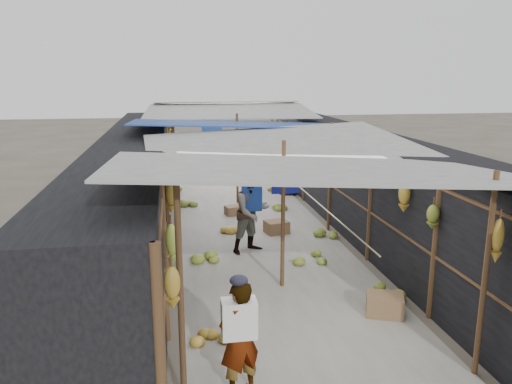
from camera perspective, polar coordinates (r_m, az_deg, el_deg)
aisle_slab at (r=12.22m, az=-0.57°, el=-4.11°), size 3.60×16.00×0.02m
stall_left at (r=11.83m, az=-13.62°, el=0.63°), size 1.40×15.00×2.30m
stall_right at (r=12.63m, az=11.61°, el=1.52°), size 1.40×15.00×2.30m
crate_near at (r=11.78m, az=2.36°, el=-4.06°), size 0.60×0.52×0.31m
crate_mid at (r=8.20m, az=14.48°, el=-12.42°), size 0.68×0.61×0.33m
crate_back at (r=13.28m, az=-2.61°, el=-2.16°), size 0.49×0.43×0.26m
black_basin at (r=15.71m, az=3.63°, el=0.10°), size 0.62×0.62×0.18m
vendor_elderly at (r=5.97m, az=-1.93°, el=-16.41°), size 0.61×0.51×1.41m
shopper_blue at (r=10.40m, az=-0.49°, el=-2.27°), size 1.06×0.97×1.75m
vendor_seated at (r=15.72m, az=0.43°, el=1.33°), size 0.42×0.59×0.83m
market_canopy at (r=12.08m, az=-0.72°, el=7.32°), size 5.62×15.20×2.77m
hanging_bananas at (r=12.09m, az=-0.55°, el=3.85°), size 3.96×13.83×0.74m
floor_bananas at (r=11.42m, az=1.94°, el=-4.63°), size 3.89×10.02×0.35m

